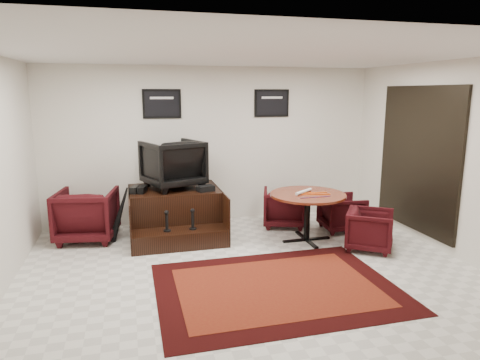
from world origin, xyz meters
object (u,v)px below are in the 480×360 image
shine_chair (173,162)px  table_chair_corner (370,228)px  armchair_side (87,212)px  table_chair_back (284,206)px  meeting_table (308,199)px  shine_podium (175,214)px  table_chair_window (342,211)px

shine_chair → table_chair_corner: bearing=129.4°
table_chair_corner → armchair_side: bearing=104.0°
table_chair_back → table_chair_corner: table_chair_back is taller
table_chair_back → armchair_side: bearing=17.2°
meeting_table → table_chair_corner: bearing=-37.6°
shine_chair → armchair_side: (-1.40, -0.08, -0.76)m
shine_chair → table_chair_back: shine_chair is taller
shine_chair → meeting_table: (2.00, -1.03, -0.53)m
shine_podium → shine_chair: shine_chair is taller
armchair_side → table_chair_corner: (4.17, -1.54, -0.12)m
armchair_side → meeting_table: 3.54m
shine_podium → armchair_side: armchair_side is taller
armchair_side → meeting_table: (3.40, -0.95, 0.23)m
armchair_side → meeting_table: size_ratio=0.77×
shine_chair → table_chair_window: bearing=146.3°
table_chair_corner → shine_podium: bearing=96.3°
meeting_table → table_chair_window: bearing=23.8°
shine_podium → meeting_table: bearing=-23.6°
shine_chair → table_chair_window: (2.81, -0.67, -0.87)m
shine_chair → meeting_table: shine_chair is taller
table_chair_back → table_chair_corner: 1.67m
armchair_side → table_chair_back: armchair_side is taller
table_chair_window → table_chair_corner: 0.95m
shine_chair → table_chair_window: 3.01m
shine_chair → table_chair_back: 2.11m
shine_chair → table_chair_window: size_ratio=1.31×
shine_podium → table_chair_corner: (2.77, -1.47, -0.02)m
table_chair_window → table_chair_corner: size_ratio=1.01×
table_chair_window → shine_podium: bearing=83.8°
table_chair_back → shine_chair: bearing=13.6°
table_chair_window → shine_chair: bearing=80.9°
table_chair_window → table_chair_corner: bearing=-177.8°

